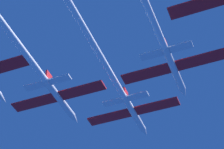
# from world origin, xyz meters

# --- Properties ---
(jet_lead) EXTENTS (15.28, 49.10, 2.53)m
(jet_lead) POSITION_xyz_m (-0.45, -14.33, 0.55)
(jet_lead) COLOR white
(jet_left_wing) EXTENTS (15.28, 54.28, 2.53)m
(jet_left_wing) POSITION_xyz_m (-9.62, -25.25, -0.09)
(jet_left_wing) COLOR white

